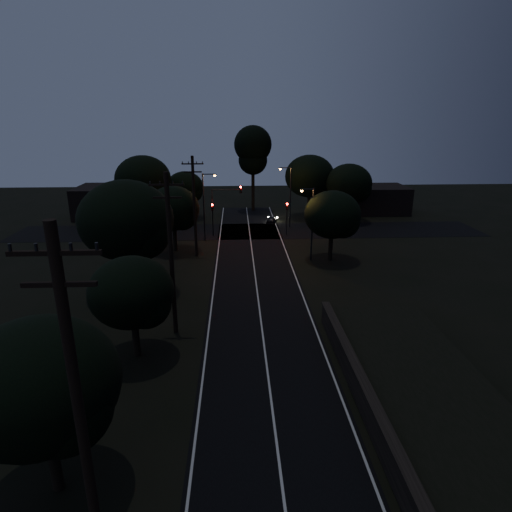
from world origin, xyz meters
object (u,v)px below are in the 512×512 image
utility_pole_near (81,426)px  streetlight_a (205,202)px  utility_pole_mid (171,253)px  signal_mast (226,201)px  streetlight_c (311,219)px  signal_left (213,214)px  utility_pole_far (194,205)px  streetlight_b (289,193)px  signal_right (287,213)px  tall_pine (253,150)px  car (271,220)px

utility_pole_near → streetlight_a: utility_pole_near is taller
utility_pole_mid → streetlight_a: 23.04m
utility_pole_mid → signal_mast: bearing=83.0°
utility_pole_near → signal_mast: bearing=85.8°
streetlight_c → signal_left: bearing=136.2°
signal_mast → streetlight_c: (8.74, -9.99, 0.01)m
utility_pole_mid → utility_pole_far: size_ratio=1.05×
utility_pole_mid → streetlight_b: bearing=68.7°
signal_right → streetlight_c: streetlight_c is taller
utility_pole_near → utility_pole_mid: utility_pole_near is taller
utility_pole_near → tall_pine: (7.00, 57.00, 3.11)m
utility_pole_mid → signal_right: size_ratio=2.68×
streetlight_b → streetlight_c: 14.01m
tall_pine → signal_left: 17.30m
utility_pole_near → utility_pole_mid: bearing=90.0°
tall_pine → signal_right: tall_pine is taller
utility_pole_near → utility_pole_far: size_ratio=1.14×
signal_right → streetlight_a: (-9.91, -1.99, 1.80)m
utility_pole_near → streetlight_b: utility_pole_near is taller
utility_pole_far → tall_pine: bearing=73.1°
streetlight_c → car: bearing=99.3°
tall_pine → signal_left: (-5.60, -15.01, -6.52)m
utility_pole_mid → signal_left: (1.40, 24.99, -2.90)m
streetlight_a → utility_pole_mid: bearing=-91.7°
utility_pole_far → streetlight_c: (11.83, -2.00, -1.13)m
signal_left → utility_pole_far: bearing=-99.9°
utility_pole_near → car: bearing=79.1°
signal_left → utility_pole_near: bearing=-91.9°
car → streetlight_b: bearing=148.4°
utility_pole_near → streetlight_a: size_ratio=1.50×
signal_mast → utility_pole_near: bearing=-94.2°
signal_left → car: size_ratio=1.31×
streetlight_a → streetlight_c: (11.14, -8.00, -0.29)m
streetlight_c → utility_pole_near: bearing=-110.3°
streetlight_c → utility_pole_mid: bearing=-128.3°
signal_mast → streetlight_b: 9.15m
utility_pole_near → signal_mast: 42.15m
signal_mast → streetlight_a: streetlight_a is taller
signal_mast → streetlight_c: size_ratio=0.83×
streetlight_b → utility_pole_near: bearing=-103.8°
tall_pine → utility_pole_far: bearing=-106.9°
streetlight_b → utility_pole_mid: bearing=-111.3°
utility_pole_near → car: utility_pole_near is taller
signal_mast → streetlight_b: bearing=26.0°
signal_mast → car: 9.38m
signal_right → streetlight_a: bearing=-168.7°
utility_pole_mid → utility_pole_far: (0.00, 17.00, -0.25)m
utility_pole_far → streetlight_a: size_ratio=1.31×
streetlight_c → car: (-2.63, 16.00, -3.82)m
tall_pine → streetlight_c: bearing=-79.1°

